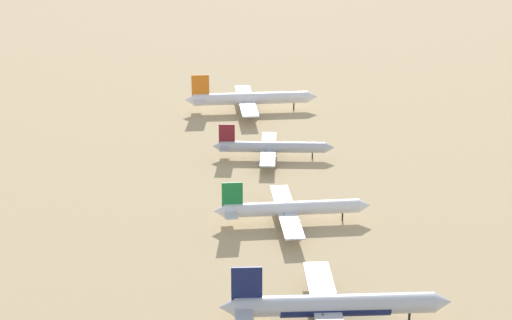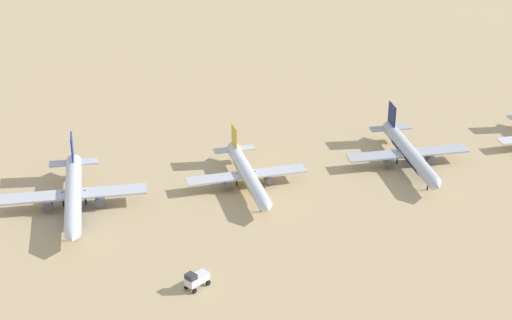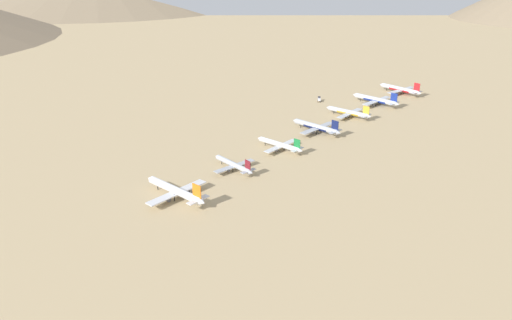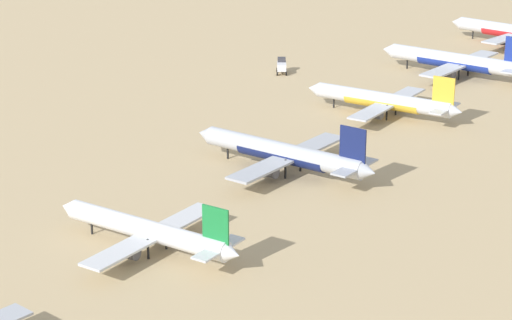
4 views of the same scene
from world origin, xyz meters
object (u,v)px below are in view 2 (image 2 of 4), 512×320
object	(u,v)px
parked_jet_1	(73,195)
parked_jet_2	(248,175)
parked_jet_3	(410,153)
service_truck	(196,279)

from	to	relation	value
parked_jet_1	parked_jet_2	xyz separation A→B (m)	(0.73, 42.35, -0.48)
parked_jet_2	parked_jet_3	size ratio (longest dim) A/B	0.94
parked_jet_1	parked_jet_2	bearing A→B (deg)	89.02
parked_jet_1	parked_jet_2	size ratio (longest dim) A/B	1.13
parked_jet_3	service_truck	distance (m)	75.84
service_truck	parked_jet_1	bearing A→B (deg)	-152.58
parked_jet_3	service_truck	xyz separation A→B (m)	(38.71, -65.19, -1.74)
parked_jet_1	service_truck	world-z (taller)	parked_jet_1
parked_jet_1	service_truck	xyz separation A→B (m)	(39.62, 20.55, -2.00)
parked_jet_1	parked_jet_2	distance (m)	42.36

